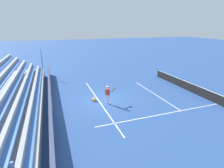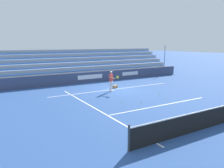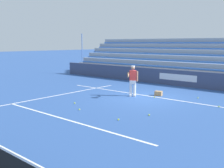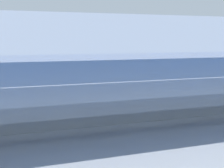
# 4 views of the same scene
# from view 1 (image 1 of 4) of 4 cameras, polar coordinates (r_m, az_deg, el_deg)

# --- Properties ---
(ground_plane) EXTENTS (160.00, 160.00, 0.00)m
(ground_plane) POSITION_cam_1_polar(r_m,az_deg,el_deg) (16.79, -2.48, -5.56)
(ground_plane) COLOR #2D5193
(court_baseline_white) EXTENTS (12.00, 0.10, 0.01)m
(court_baseline_white) POSITION_cam_1_polar(r_m,az_deg,el_deg) (16.66, -4.13, -5.77)
(court_baseline_white) COLOR white
(court_baseline_white) RESTS_ON ground
(court_sideline_white) EXTENTS (0.10, 12.00, 0.01)m
(court_sideline_white) POSITION_cam_1_polar(r_m,az_deg,el_deg) (15.16, 17.20, -9.21)
(court_sideline_white) COLOR white
(court_sideline_white) RESTS_ON ground
(court_service_line_white) EXTENTS (8.22, 0.10, 0.01)m
(court_service_line_white) POSITION_cam_1_polar(r_m,az_deg,el_deg) (19.00, 13.59, -3.12)
(court_service_line_white) COLOR white
(court_service_line_white) RESTS_ON ground
(back_wall_sponsor_board) EXTENTS (23.48, 0.25, 1.10)m
(back_wall_sponsor_board) POSITION_cam_1_polar(r_m,az_deg,el_deg) (15.97, -19.51, -5.83)
(back_wall_sponsor_board) COLOR #384260
(back_wall_sponsor_board) RESTS_ON ground
(bleacher_stand) EXTENTS (22.30, 4.00, 3.85)m
(bleacher_stand) POSITION_cam_1_polar(r_m,az_deg,el_deg) (16.15, -28.96, -5.94)
(bleacher_stand) COLOR #9EA3A8
(bleacher_stand) RESTS_ON ground
(tennis_player) EXTENTS (0.58, 1.06, 1.71)m
(tennis_player) POSITION_cam_1_polar(r_m,az_deg,el_deg) (15.85, -1.38, -3.53)
(tennis_player) COLOR silver
(tennis_player) RESTS_ON ground
(ball_box_cardboard) EXTENTS (0.46, 0.39, 0.26)m
(ball_box_cardboard) POSITION_cam_1_polar(r_m,az_deg,el_deg) (16.81, -5.97, -5.13)
(ball_box_cardboard) COLOR #A87F51
(ball_box_cardboard) RESTS_ON ground
(tennis_ball_near_player) EXTENTS (0.07, 0.07, 0.07)m
(tennis_ball_near_player) POSITION_cam_1_polar(r_m,az_deg,el_deg) (16.59, 10.99, -6.08)
(tennis_ball_near_player) COLOR #CCE533
(tennis_ball_near_player) RESTS_ON ground
(tennis_ball_on_baseline) EXTENTS (0.07, 0.07, 0.07)m
(tennis_ball_on_baseline) POSITION_cam_1_polar(r_m,az_deg,el_deg) (18.56, -9.58, -3.28)
(tennis_ball_on_baseline) COLOR #CCE533
(tennis_ball_on_baseline) RESTS_ON ground
(tennis_ball_stray_back) EXTENTS (0.07, 0.07, 0.07)m
(tennis_ball_stray_back) POSITION_cam_1_polar(r_m,az_deg,el_deg) (20.18, -6.91, -1.35)
(tennis_ball_stray_back) COLOR #CCE533
(tennis_ball_stray_back) RESTS_ON ground
(tennis_ball_far_left) EXTENTS (0.07, 0.07, 0.07)m
(tennis_ball_far_left) POSITION_cam_1_polar(r_m,az_deg,el_deg) (19.69, 7.99, -1.90)
(tennis_ball_far_left) COLOR #CCE533
(tennis_ball_far_left) RESTS_ON ground
(tennis_ball_midcourt) EXTENTS (0.07, 0.07, 0.07)m
(tennis_ball_midcourt) POSITION_cam_1_polar(r_m,az_deg,el_deg) (19.62, 3.80, -1.83)
(tennis_ball_midcourt) COLOR #CCE533
(tennis_ball_midcourt) RESTS_ON ground
(tennis_ball_far_right) EXTENTS (0.07, 0.07, 0.07)m
(tennis_ball_far_right) POSITION_cam_1_polar(r_m,az_deg,el_deg) (17.12, -3.93, -4.97)
(tennis_ball_far_right) COLOR #CCE533
(tennis_ball_far_right) RESTS_ON ground
(tennis_ball_toward_net) EXTENTS (0.07, 0.07, 0.07)m
(tennis_ball_toward_net) POSITION_cam_1_polar(r_m,az_deg,el_deg) (17.80, 11.17, -4.35)
(tennis_ball_toward_net) COLOR #CCE533
(tennis_ball_toward_net) RESTS_ON ground
(tennis_net) EXTENTS (11.09, 0.09, 1.07)m
(tennis_net) POSITION_cam_1_polar(r_m,az_deg,el_deg) (21.27, 22.94, -0.37)
(tennis_net) COLOR #33383D
(tennis_net) RESTS_ON ground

